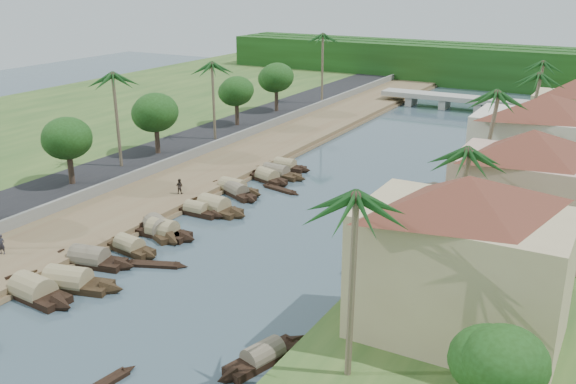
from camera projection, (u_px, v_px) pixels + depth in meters
The scene contains 45 objects.
ground at pixel (221, 272), 50.53m from camera, with size 220.00×220.00×0.00m, color #394C56.
left_bank at pixel (206, 172), 74.30m from camera, with size 10.00×180.00×0.80m, color brown.
right_bank at pixel (520, 226), 58.10m from camera, with size 16.00×180.00×1.20m, color #294B1E.
road at pixel (149, 160), 78.12m from camera, with size 8.00×180.00×1.40m, color black.
retaining_wall at pixel (177, 160), 75.93m from camera, with size 0.40×180.00×1.10m, color slate.
far_left_fill at pixel (4, 135), 90.34m from camera, with size 45.00×220.00×1.35m, color #294B1E.
treeline at pixel (499, 67), 131.85m from camera, with size 120.00×14.00×8.00m.
bridge at pixel (462, 100), 109.45m from camera, with size 28.00×4.00×2.40m.
building_near at pixel (462, 256), 38.06m from camera, with size 14.85×14.85×10.20m.
building_mid at pixel (527, 188), 50.89m from camera, with size 14.11×14.11×9.70m.
building_far at pixel (542, 144), 62.84m from camera, with size 15.59×15.59×10.20m.
building_distant at pixel (576, 113), 79.07m from camera, with size 12.62×12.62×9.20m.
sampan_1 at pixel (33, 291), 46.49m from camera, with size 8.74×2.65×2.52m.
sampan_2 at pixel (68, 282), 47.94m from camera, with size 9.57×4.26×2.44m.
sampan_3 at pixel (89, 259), 51.70m from camera, with size 8.67×3.43×2.28m.
sampan_4 at pixel (130, 247), 54.09m from camera, with size 6.94×2.42×1.97m.
sampan_5 at pixel (163, 232), 57.24m from camera, with size 7.34×2.17×2.32m.
sampan_6 at pixel (158, 229), 57.81m from camera, with size 7.94×5.05×2.35m.
sampan_7 at pixel (197, 210), 62.44m from camera, with size 6.54×1.56×1.80m.
sampan_8 at pixel (214, 208), 63.08m from camera, with size 8.33×2.65×2.50m.
sampan_9 at pixel (236, 191), 67.79m from camera, with size 7.56×4.61×1.97m.
sampan_10 at pixel (233, 188), 68.79m from camera, with size 7.90×2.18×2.16m.
sampan_11 at pixel (267, 177), 72.42m from camera, with size 7.18×3.65×2.05m.
sampan_12 at pixel (276, 173), 74.13m from camera, with size 8.67×2.32×2.06m.
sampan_13 at pixel (285, 166), 76.64m from camera, with size 7.03×1.75×1.96m.
sampan_14 at pixel (263, 357), 38.65m from camera, with size 3.36×7.37×1.83m.
sampan_15 at pixel (364, 259), 51.73m from camera, with size 1.85×7.10×1.93m.
sampan_16 at pixel (426, 195), 66.56m from camera, with size 5.10×9.20×2.25m.
canoe_1 at pixel (154, 265), 51.47m from camera, with size 5.58×3.00×0.91m.
canoe_2 at pixel (280, 190), 69.32m from camera, with size 5.47×1.91×0.79m.
palm_0 at pixel (354, 200), 32.30m from camera, with size 3.20×3.20×12.09m.
palm_1 at pixel (456, 152), 45.18m from camera, with size 3.20×3.20×10.91m.
palm_2 at pixel (489, 95), 56.46m from camera, with size 3.20×3.20×12.74m.
palm_3 at pixel (532, 76), 69.96m from camera, with size 3.20×3.20×12.20m.
palm_5 at pixel (114, 77), 69.98m from camera, with size 3.20×3.20×11.97m.
palm_6 at pixel (212, 66), 82.15m from camera, with size 3.20×3.20×11.43m.
palm_7 at pixel (539, 64), 86.35m from camera, with size 3.20×3.20×11.28m.
palm_8 at pixel (323, 37), 104.98m from camera, with size 3.20×3.20×12.86m.
tree_2 at pixel (67, 139), 65.69m from camera, with size 5.05×5.05×6.92m.
tree_3 at pixel (155, 113), 76.99m from camera, with size 5.43×5.43×7.24m.
tree_4 at pixel (236, 92), 91.56m from camera, with size 4.81×4.81×6.86m.
tree_5 at pixel (276, 78), 100.82m from camera, with size 5.26×5.26×7.45m.
tree_7 at pixel (499, 363), 29.73m from camera, with size 4.02×4.02×5.71m.
person_near at pixel (1, 244), 51.55m from camera, with size 0.61×0.40×1.67m, color #27252D.
person_far at pixel (179, 186), 65.72m from camera, with size 0.77×0.60×1.59m, color #2B241E.
Camera 1 is at (26.90, -37.39, 22.33)m, focal length 40.00 mm.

